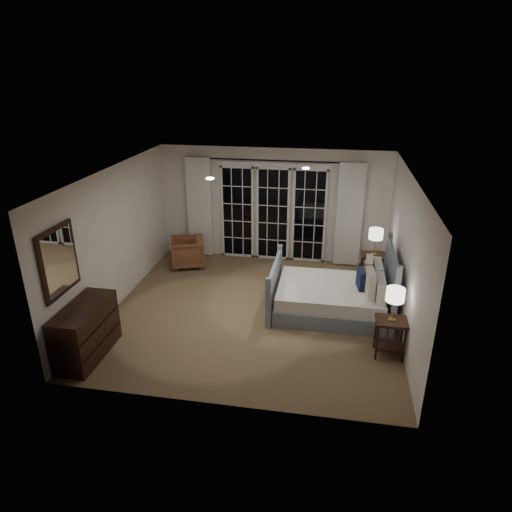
% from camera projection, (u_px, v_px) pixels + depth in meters
% --- Properties ---
extents(floor, '(5.00, 5.00, 0.00)m').
position_uv_depth(floor, '(253.00, 311.00, 8.24)').
color(floor, brown).
rests_on(floor, ground).
extents(ceiling, '(5.00, 5.00, 0.00)m').
position_uv_depth(ceiling, '(253.00, 174.00, 7.27)').
color(ceiling, silver).
rests_on(ceiling, wall_back).
extents(wall_left, '(0.02, 5.00, 2.50)m').
position_uv_depth(wall_left, '(116.00, 238.00, 8.15)').
color(wall_left, white).
rests_on(wall_left, floor).
extents(wall_right, '(0.02, 5.00, 2.50)m').
position_uv_depth(wall_right, '(405.00, 256.00, 7.36)').
color(wall_right, white).
rests_on(wall_right, floor).
extents(wall_back, '(5.00, 0.02, 2.50)m').
position_uv_depth(wall_back, '(273.00, 205.00, 10.02)').
color(wall_back, white).
rests_on(wall_back, floor).
extents(wall_front, '(5.00, 0.02, 2.50)m').
position_uv_depth(wall_front, '(216.00, 322.00, 5.48)').
color(wall_front, white).
rests_on(wall_front, floor).
extents(french_doors, '(2.50, 0.04, 2.20)m').
position_uv_depth(french_doors, '(273.00, 213.00, 10.05)').
color(french_doors, black).
rests_on(french_doors, wall_back).
extents(curtain_rod, '(3.50, 0.03, 0.03)m').
position_uv_depth(curtain_rod, '(273.00, 161.00, 9.55)').
color(curtain_rod, black).
rests_on(curtain_rod, wall_back).
extents(curtain_left, '(0.55, 0.10, 2.25)m').
position_uv_depth(curtain_left, '(200.00, 207.00, 10.21)').
color(curtain_left, white).
rests_on(curtain_left, curtain_rod).
extents(curtain_right, '(0.55, 0.10, 2.25)m').
position_uv_depth(curtain_right, '(349.00, 215.00, 9.69)').
color(curtain_right, white).
rests_on(curtain_right, curtain_rod).
extents(downlight_a, '(0.12, 0.12, 0.01)m').
position_uv_depth(downlight_a, '(306.00, 168.00, 7.69)').
color(downlight_a, white).
rests_on(downlight_a, ceiling).
extents(downlight_b, '(0.12, 0.12, 0.01)m').
position_uv_depth(downlight_b, '(210.00, 178.00, 7.00)').
color(downlight_b, white).
rests_on(downlight_b, ceiling).
extents(bed, '(2.07, 1.47, 1.20)m').
position_uv_depth(bed, '(334.00, 296.00, 8.10)').
color(bed, slate).
rests_on(bed, floor).
extents(nightstand_left, '(0.47, 0.37, 0.61)m').
position_uv_depth(nightstand_left, '(390.00, 332.00, 6.84)').
color(nightstand_left, black).
rests_on(nightstand_left, floor).
extents(nightstand_right, '(0.50, 0.40, 0.64)m').
position_uv_depth(nightstand_right, '(373.00, 265.00, 9.09)').
color(nightstand_right, black).
rests_on(nightstand_right, floor).
extents(lamp_left, '(0.27, 0.27, 0.52)m').
position_uv_depth(lamp_left, '(395.00, 295.00, 6.60)').
color(lamp_left, '#A98643').
rests_on(lamp_left, nightstand_left).
extents(lamp_right, '(0.27, 0.27, 0.53)m').
position_uv_depth(lamp_right, '(376.00, 234.00, 8.84)').
color(lamp_right, '#A98643').
rests_on(lamp_right, nightstand_right).
extents(armchair, '(0.89, 0.88, 0.64)m').
position_uv_depth(armchair, '(187.00, 252.00, 9.97)').
color(armchair, brown).
rests_on(armchair, floor).
extents(dresser, '(0.51, 1.19, 0.85)m').
position_uv_depth(dresser, '(86.00, 331.00, 6.82)').
color(dresser, black).
rests_on(dresser, floor).
extents(mirror, '(0.05, 0.85, 1.00)m').
position_uv_depth(mirror, '(59.00, 261.00, 6.42)').
color(mirror, black).
rests_on(mirror, wall_left).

